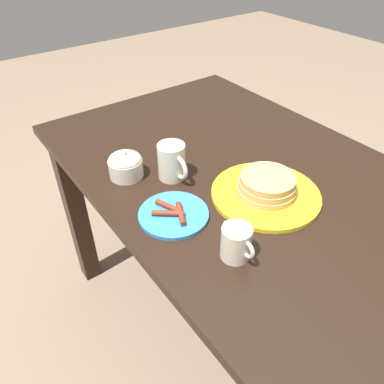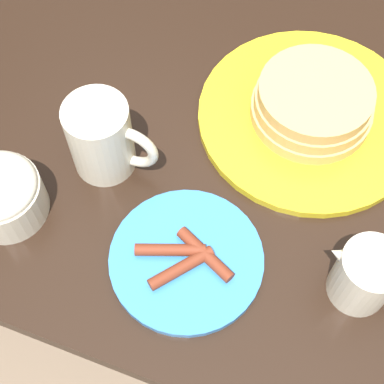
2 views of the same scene
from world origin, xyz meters
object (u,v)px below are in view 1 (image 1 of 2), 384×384
pancake_plate (266,189)px  creamer_pitcher (236,242)px  side_plate_bacon (173,214)px  coffee_mug (172,161)px  sugar_bowl (126,165)px

pancake_plate → creamer_pitcher: (0.11, -0.20, 0.02)m
side_plate_bacon → coffee_mug: 0.17m
sugar_bowl → pancake_plate: bearing=40.1°
side_plate_bacon → coffee_mug: (-0.14, 0.09, 0.05)m
side_plate_bacon → pancake_plate: bearing=72.4°
pancake_plate → creamer_pitcher: bearing=-61.4°
pancake_plate → sugar_bowl: 0.39m
pancake_plate → side_plate_bacon: bearing=-107.6°
side_plate_bacon → creamer_pitcher: size_ratio=1.72×
creamer_pitcher → pancake_plate: bearing=118.6°
coffee_mug → creamer_pitcher: coffee_mug is taller
side_plate_bacon → creamer_pitcher: (0.19, 0.04, 0.04)m
pancake_plate → coffee_mug: coffee_mug is taller
creamer_pitcher → sugar_bowl: 0.41m
pancake_plate → coffee_mug: size_ratio=2.58×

